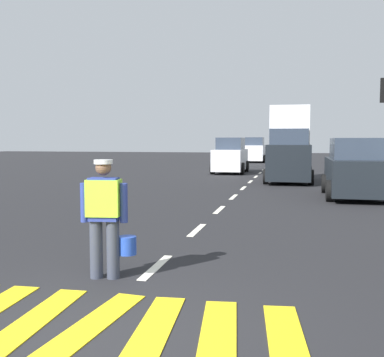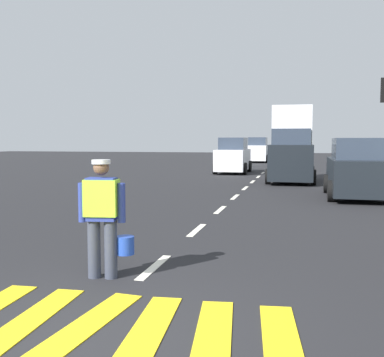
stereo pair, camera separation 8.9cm
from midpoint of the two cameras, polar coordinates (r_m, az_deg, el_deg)
name	(u,v)px [view 1 (the left image)]	position (r m, az deg, el deg)	size (l,w,h in m)	color
ground_plane	(256,176)	(25.10, 7.82, 0.26)	(96.00, 96.00, 0.00)	black
crosswalk_stripes	(94,324)	(5.24, -12.52, -17.03)	(4.51, 1.93, 0.01)	yellow
lane_center_line	(262,171)	(29.28, 8.51, 0.89)	(0.14, 46.40, 0.01)	silver
road_worker	(106,213)	(6.60, -10.93, -4.14)	(0.75, 0.44, 1.67)	#383D4C
delivery_truck	(289,147)	(22.24, 11.76, 3.78)	(2.16, 4.60, 3.54)	black
car_oncoming_third	(255,151)	(41.52, 7.64, 3.42)	(1.99, 4.03, 2.19)	silver
car_oncoming_second	(230,157)	(27.58, 4.66, 2.70)	(1.92, 4.04, 2.09)	silver
car_parked_far	(354,170)	(16.55, 19.20, 0.99)	(1.98, 4.07, 2.01)	black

